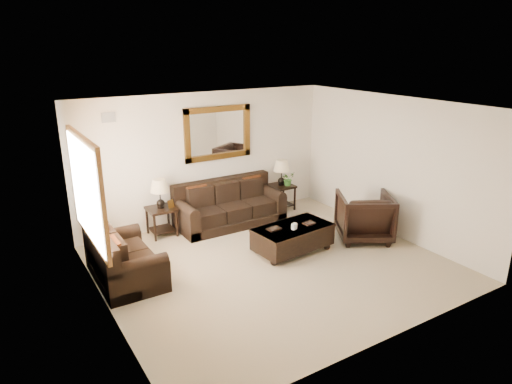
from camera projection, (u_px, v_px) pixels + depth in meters
room at (273, 190)px, 7.40m from camera, size 5.51×5.01×2.71m
window at (87, 190)px, 6.72m from camera, size 0.07×1.96×1.66m
mirror at (218, 133)px, 9.37m from camera, size 1.50×0.06×1.10m
air_vent at (108, 117)px, 8.14m from camera, size 0.25×0.02×0.18m
sofa at (229, 208)px, 9.52m from camera, size 2.22×0.96×0.91m
loveseat at (122, 261)px, 7.23m from camera, size 0.93×1.56×0.88m
end_table_left at (160, 199)px, 8.79m from camera, size 0.52×0.52×1.14m
end_table_right at (281, 177)px, 10.21m from camera, size 0.52×0.52×1.15m
coffee_table at (293, 236)px, 8.23m from camera, size 1.49×0.90×0.60m
armchair at (364, 214)px, 8.71m from camera, size 1.30×1.28×1.00m
potted_plant at (288, 180)px, 10.21m from camera, size 0.32×0.35×0.24m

